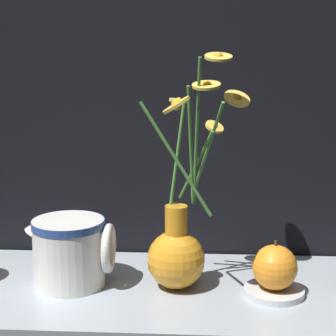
{
  "coord_description": "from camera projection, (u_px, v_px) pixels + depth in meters",
  "views": [
    {
      "loc": [
        0.05,
        -0.84,
        0.38
      ],
      "look_at": [
        0.01,
        0.0,
        0.21
      ],
      "focal_mm": 60.0,
      "sensor_mm": 36.0,
      "label": 1
    }
  ],
  "objects": [
    {
      "name": "ground_plane",
      "position": [
        165.0,
        294.0,
        0.9
      ],
      "size": [
        6.0,
        6.0,
        0.0
      ],
      "primitive_type": "plane",
      "color": "black"
    },
    {
      "name": "shelf",
      "position": [
        165.0,
        290.0,
        0.9
      ],
      "size": [
        0.82,
        0.31,
        0.01
      ],
      "color": "#9EA8B2",
      "rests_on": "ground_plane"
    },
    {
      "name": "vase_with_flowers",
      "position": [
        178.0,
        246.0,
        0.88
      ],
      "size": [
        0.17,
        0.19,
        0.37
      ],
      "color": "orange",
      "rests_on": "shelf"
    },
    {
      "name": "ceramic_pitcher",
      "position": [
        71.0,
        248.0,
        0.9
      ],
      "size": [
        0.14,
        0.12,
        0.12
      ],
      "color": "white",
      "rests_on": "shelf"
    },
    {
      "name": "saucer_plate",
      "position": [
        274.0,
        292.0,
        0.87
      ],
      "size": [
        0.09,
        0.09,
        0.01
      ],
      "color": "silver",
      "rests_on": "shelf"
    },
    {
      "name": "orange_fruit",
      "position": [
        275.0,
        267.0,
        0.86
      ],
      "size": [
        0.07,
        0.07,
        0.08
      ],
      "color": "orange",
      "rests_on": "saucer_plate"
    }
  ]
}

